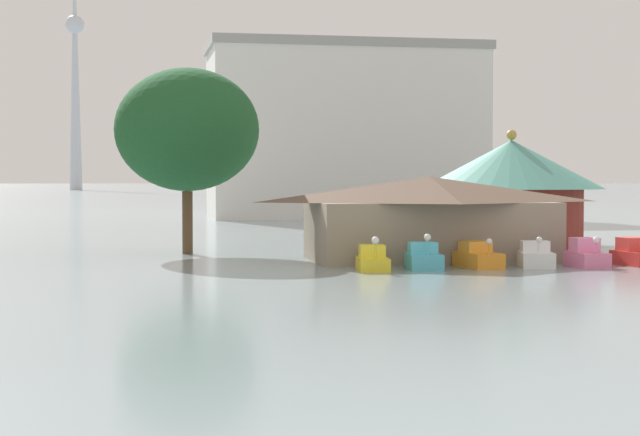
{
  "coord_description": "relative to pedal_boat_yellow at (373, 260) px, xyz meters",
  "views": [
    {
      "loc": [
        -1.74,
        -12.76,
        4.49
      ],
      "look_at": [
        5.41,
        25.89,
        3.0
      ],
      "focal_mm": 58.03,
      "sensor_mm": 36.0,
      "label": 1
    }
  ],
  "objects": [
    {
      "name": "pedal_boat_yellow",
      "position": [
        0.0,
        0.0,
        0.0
      ],
      "size": [
        1.77,
        2.89,
        1.72
      ],
      "rotation": [
        0.0,
        0.0,
        -1.69
      ],
      "color": "yellow",
      "rests_on": "ground"
    },
    {
      "name": "pedal_boat_cyan",
      "position": [
        2.61,
        0.02,
        0.05
      ],
      "size": [
        1.81,
        2.41,
        1.82
      ],
      "rotation": [
        0.0,
        0.0,
        -1.66
      ],
      "color": "#4CB7CC",
      "rests_on": "ground"
    },
    {
      "name": "pedal_boat_orange",
      "position": [
        5.57,
        0.45,
        0.04
      ],
      "size": [
        1.92,
        3.08,
        1.55
      ],
      "rotation": [
        0.0,
        0.0,
        -1.44
      ],
      "color": "orange",
      "rests_on": "ground"
    },
    {
      "name": "pedal_boat_white",
      "position": [
        8.57,
        0.21,
        0.04
      ],
      "size": [
        2.12,
        2.71,
        1.61
      ],
      "rotation": [
        0.0,
        0.0,
        -1.8
      ],
      "color": "white",
      "rests_on": "ground"
    },
    {
      "name": "pedal_boat_pink",
      "position": [
        11.14,
        -0.2,
        0.09
      ],
      "size": [
        1.48,
        2.55,
        1.61
      ],
      "rotation": [
        0.0,
        0.0,
        -1.57
      ],
      "color": "pink",
      "rests_on": "ground"
    },
    {
      "name": "pedal_boat_red",
      "position": [
        14.11,
        0.34,
        0.08
      ],
      "size": [
        1.93,
        2.77,
        1.8
      ],
      "rotation": [
        0.0,
        0.0,
        -1.42
      ],
      "color": "red",
      "rests_on": "ground"
    },
    {
      "name": "boathouse",
      "position": [
        4.52,
        5.39,
        1.92
      ],
      "size": [
        13.93,
        8.03,
        4.62
      ],
      "color": "gray",
      "rests_on": "ground"
    },
    {
      "name": "green_roof_pavilion",
      "position": [
        13.61,
        16.83,
        3.52
      ],
      "size": [
        12.4,
        12.4,
        7.8
      ],
      "color": "#993328",
      "rests_on": "ground"
    },
    {
      "name": "shoreline_tree_mid",
      "position": [
        -8.32,
        12.87,
        6.92
      ],
      "size": [
        8.61,
        8.61,
        11.11
      ],
      "color": "brown",
      "rests_on": "ground"
    },
    {
      "name": "background_building_block",
      "position": [
        13.0,
        68.43,
        9.57
      ],
      "size": [
        31.83,
        13.55,
        20.1
      ],
      "color": "silver",
      "rests_on": "ground"
    },
    {
      "name": "distant_broadcast_tower",
      "position": [
        -32.44,
        371.89,
        54.44
      ],
      "size": [
        7.42,
        7.42,
        141.69
      ],
      "color": "silver",
      "rests_on": "ground"
    }
  ]
}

